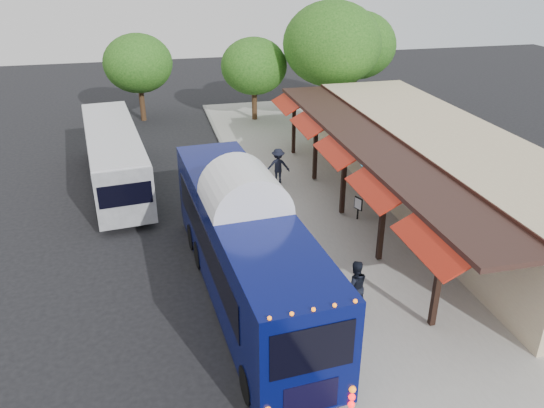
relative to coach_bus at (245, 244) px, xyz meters
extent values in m
plane|color=black|center=(1.45, 0.94, -2.04)|extent=(90.00, 90.00, 0.00)
cube|color=#9E9B93|center=(6.45, 4.94, -1.96)|extent=(10.00, 40.00, 0.15)
cube|color=gray|center=(1.50, 4.94, -1.96)|extent=(0.20, 40.00, 0.16)
cube|color=tan|center=(9.95, 4.94, -0.24)|extent=(5.00, 20.00, 3.60)
cube|color=black|center=(7.43, 4.94, 1.26)|extent=(0.06, 20.00, 0.60)
cube|color=#331E19|center=(6.35, 4.94, 1.36)|extent=(2.60, 20.00, 0.18)
cube|color=black|center=(5.23, -3.06, -0.23)|extent=(0.18, 0.18, 3.16)
cube|color=#9F1D0E|center=(4.80, -3.06, 1.11)|extent=(1.00, 3.20, 0.57)
cube|color=black|center=(5.23, 0.94, -0.23)|extent=(0.18, 0.18, 3.16)
cube|color=#9F1D0E|center=(4.80, 0.94, 1.11)|extent=(1.00, 3.20, 0.57)
cube|color=black|center=(5.23, 4.94, -0.23)|extent=(0.18, 0.18, 3.16)
cube|color=#9F1D0E|center=(4.80, 4.94, 1.11)|extent=(1.00, 3.20, 0.57)
cube|color=black|center=(5.23, 8.94, -0.23)|extent=(0.18, 0.18, 3.16)
cube|color=#9F1D0E|center=(4.80, 8.94, 1.11)|extent=(1.00, 3.20, 0.57)
cube|color=black|center=(5.23, 12.94, -0.23)|extent=(0.18, 0.18, 3.16)
cube|color=#9F1D0E|center=(4.80, 12.94, 1.11)|extent=(1.00, 3.20, 0.57)
sphere|color=#19698E|center=(5.65, -1.06, 0.84)|extent=(0.26, 0.26, 0.26)
sphere|color=#19698E|center=(5.65, 3.94, 0.84)|extent=(0.26, 0.26, 0.26)
sphere|color=#19698E|center=(5.65, 8.94, 0.84)|extent=(0.26, 0.26, 0.26)
cube|color=#070E53|center=(0.00, 0.01, -0.05)|extent=(3.39, 11.95, 3.10)
cube|color=#070E53|center=(0.00, 0.01, -1.74)|extent=(3.33, 11.83, 0.34)
ellipsoid|color=white|center=(0.00, 0.01, 1.48)|extent=(3.37, 11.72, 0.55)
cube|color=black|center=(0.00, -5.90, 0.47)|extent=(2.05, 0.18, 1.28)
sphere|color=#FF0C0C|center=(1.08, -5.92, -1.37)|extent=(0.18, 0.18, 0.18)
cylinder|color=black|center=(-1.14, -4.47, -1.53)|extent=(0.37, 1.04, 1.02)
cylinder|color=black|center=(1.14, -4.47, -1.53)|extent=(0.37, 1.04, 1.02)
cylinder|color=black|center=(-1.14, 3.79, -1.53)|extent=(0.37, 1.04, 1.02)
cylinder|color=black|center=(1.14, 3.79, -1.53)|extent=(0.37, 1.04, 1.02)
cube|color=gray|center=(-4.50, 10.88, -0.45)|extent=(3.59, 11.12, 2.52)
cube|color=black|center=(-5.69, 10.88, -0.24)|extent=(1.08, 9.23, 0.95)
cube|color=black|center=(-3.30, 10.88, -0.24)|extent=(1.08, 9.23, 0.95)
cube|color=silver|center=(-4.50, 10.88, 0.85)|extent=(3.52, 10.89, 0.09)
cylinder|color=black|center=(-5.59, 7.06, -1.58)|extent=(0.37, 0.94, 0.91)
cylinder|color=black|center=(-3.40, 7.06, -1.58)|extent=(0.37, 0.94, 0.91)
cylinder|color=black|center=(-5.59, 14.15, -1.58)|extent=(0.37, 0.94, 0.91)
cylinder|color=black|center=(-3.40, 14.15, -1.58)|extent=(0.37, 0.94, 0.91)
imported|color=black|center=(2.07, 4.67, -1.12)|extent=(0.63, 0.48, 1.53)
imported|color=black|center=(3.19, -1.69, -1.00)|extent=(0.94, 0.77, 1.78)
imported|color=black|center=(2.18, 7.92, -1.13)|extent=(0.96, 0.78, 1.53)
imported|color=black|center=(3.36, 9.08, -1.00)|extent=(1.27, 0.91, 1.78)
cube|color=black|center=(5.73, 4.31, -1.38)|extent=(0.07, 0.07, 1.02)
cube|color=black|center=(5.73, 4.31, -1.15)|extent=(0.20, 0.45, 0.56)
cube|color=white|center=(5.70, 4.31, -1.15)|extent=(0.15, 0.37, 0.46)
cylinder|color=#382314|center=(4.50, 20.39, -0.76)|extent=(0.36, 0.36, 2.56)
ellipsoid|color=#164812|center=(4.50, 20.39, 1.74)|extent=(4.42, 4.42, 3.76)
cylinder|color=#382314|center=(9.15, 18.18, -0.22)|extent=(0.36, 0.36, 3.64)
ellipsoid|color=#164812|center=(9.15, 18.18, 3.34)|extent=(6.29, 6.29, 5.34)
cylinder|color=#382314|center=(12.08, 21.30, -0.43)|extent=(0.36, 0.36, 3.21)
ellipsoid|color=#164812|center=(12.08, 21.30, 2.70)|extent=(5.54, 5.54, 4.71)
cylinder|color=#382314|center=(-3.02, 22.39, -0.71)|extent=(0.36, 0.36, 2.66)
ellipsoid|color=#164812|center=(-3.02, 22.39, 1.89)|extent=(4.59, 4.59, 3.90)
camera|label=1|loc=(-2.62, -14.78, 8.56)|focal=35.00mm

